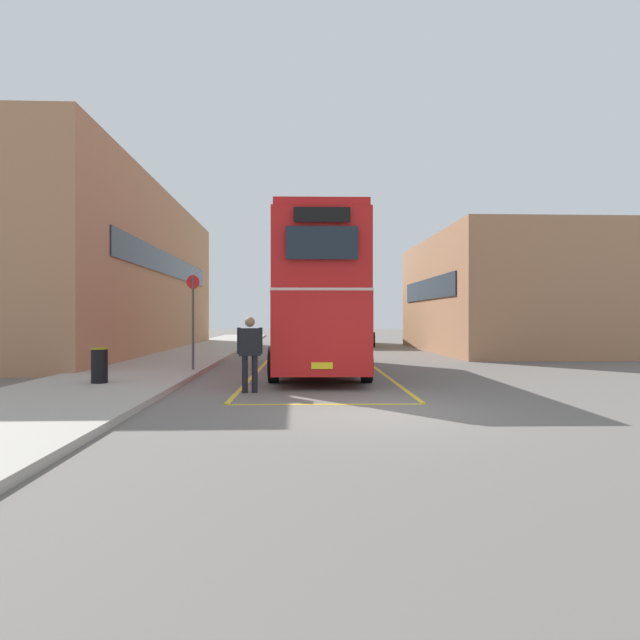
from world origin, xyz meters
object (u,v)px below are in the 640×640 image
object	(u,v)px
single_deck_bus	(351,320)
litter_bin	(99,365)
double_decker_bus	(318,296)
bus_stop_sign	(193,313)
pedestrian_boarding	(250,348)

from	to	relation	value
single_deck_bus	litter_bin	size ratio (longest dim) A/B	9.41
double_decker_bus	bus_stop_sign	distance (m)	4.11
single_deck_bus	bus_stop_sign	xyz separation A→B (m)	(-6.95, -19.05, 0.29)
double_decker_bus	bus_stop_sign	size ratio (longest dim) A/B	3.47
litter_bin	pedestrian_boarding	bearing A→B (deg)	-14.65
double_decker_bus	litter_bin	xyz separation A→B (m)	(-5.70, -4.31, -1.93)
double_decker_bus	single_deck_bus	xyz separation A→B (m)	(2.92, 18.45, -0.88)
single_deck_bus	pedestrian_boarding	size ratio (longest dim) A/B	4.63
double_decker_bus	single_deck_bus	size ratio (longest dim) A/B	1.25
pedestrian_boarding	single_deck_bus	bearing A→B (deg)	78.69
double_decker_bus	litter_bin	bearing A→B (deg)	-142.95
single_deck_bus	bus_stop_sign	bearing A→B (deg)	-110.04
pedestrian_boarding	bus_stop_sign	distance (m)	5.28
bus_stop_sign	double_decker_bus	bearing A→B (deg)	8.42
litter_bin	double_decker_bus	bearing A→B (deg)	37.05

